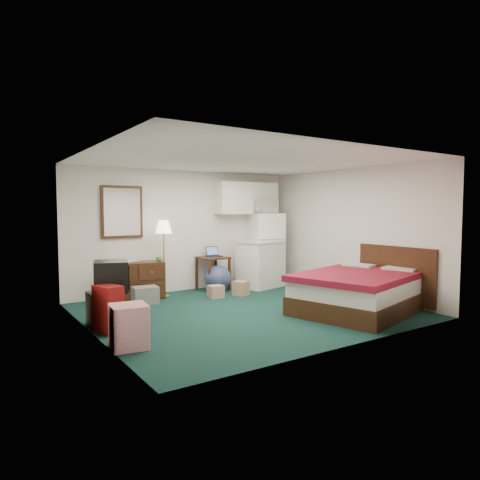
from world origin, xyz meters
TOP-DOWN VIEW (x-y plane):
  - floor at (0.00, 0.00)m, footprint 5.00×4.50m
  - ceiling at (0.00, 0.00)m, footprint 5.00×4.50m
  - walls at (0.00, 0.00)m, footprint 5.01×4.51m
  - mirror at (-1.35, 2.22)m, footprint 0.80×0.06m
  - upper_cabinets at (1.45, 2.08)m, footprint 1.50×0.35m
  - headboard at (2.46, -1.11)m, footprint 0.06×1.56m
  - dresser at (-1.16, 1.98)m, footprint 1.11×0.72m
  - floor_lamp at (-0.66, 1.84)m, footprint 0.37×0.37m
  - desk at (0.48, 1.93)m, footprint 0.60×0.60m
  - exercise_ball at (0.47, 1.72)m, footprint 0.66×0.66m
  - kitchen_counter at (1.52, 1.65)m, footprint 1.03×0.88m
  - fridge at (1.84, 1.88)m, footprint 0.79×0.79m
  - bed at (1.48, -1.11)m, footprint 2.35×2.03m
  - tv_stand at (-2.21, 0.32)m, footprint 0.50×0.55m
  - suitcase at (-2.29, -0.01)m, footprint 0.37×0.46m
  - retail_box at (-2.28, -0.82)m, footprint 0.48×0.48m
  - file_bin at (-1.20, 1.45)m, footprint 0.47×0.37m
  - cardboard_box_a at (0.12, 1.20)m, footprint 0.29×0.25m
  - cardboard_box_b at (0.66, 1.14)m, footprint 0.31×0.34m
  - laptop at (0.52, 1.93)m, footprint 0.30×0.24m
  - crt_tv at (-2.14, 0.36)m, footprint 0.61×0.64m
  - microwave at (1.78, 1.86)m, footprint 0.61×0.45m
  - book_a at (-1.42, 2.03)m, footprint 0.17×0.02m
  - book_b at (-1.28, 2.08)m, footprint 0.17×0.02m
  - mug at (-0.78, 1.80)m, footprint 0.13×0.11m

SIDE VIEW (x-z plane):
  - floor at x=0.00m, z-range -0.01..0.01m
  - cardboard_box_a at x=0.12m, z-range 0.00..0.24m
  - cardboard_box_b at x=0.66m, z-range 0.00..0.28m
  - file_bin at x=-1.20m, z-range 0.00..0.31m
  - tv_stand at x=-2.21m, z-range 0.00..0.49m
  - retail_box at x=-2.28m, z-range 0.00..0.53m
  - exercise_ball at x=0.47m, z-range 0.00..0.55m
  - bed at x=1.48m, z-range 0.00..0.64m
  - suitcase at x=-2.29m, z-range 0.00..0.65m
  - dresser at x=-1.16m, z-range 0.00..0.70m
  - desk at x=0.48m, z-range 0.00..0.71m
  - kitchen_counter at x=1.52m, z-range 0.00..0.98m
  - headboard at x=2.46m, z-range 0.05..1.05m
  - crt_tv at x=-2.14m, z-range 0.49..0.94m
  - floor_lamp at x=-0.66m, z-range 0.00..1.49m
  - mug at x=-0.78m, z-range 0.70..0.81m
  - fridge at x=1.84m, z-range 0.00..1.61m
  - laptop at x=0.52m, z-range 0.71..0.91m
  - book_a at x=-1.42m, z-range 0.70..0.92m
  - book_b at x=-1.28m, z-range 0.70..0.93m
  - walls at x=0.00m, z-range 0.00..2.50m
  - mirror at x=-1.35m, z-range 1.15..2.15m
  - microwave at x=1.78m, z-range 1.61..1.98m
  - upper_cabinets at x=1.45m, z-range 1.60..2.30m
  - ceiling at x=0.00m, z-range 2.50..2.50m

